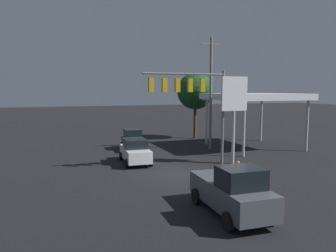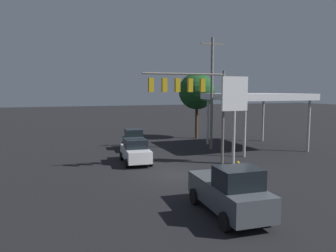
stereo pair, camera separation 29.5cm
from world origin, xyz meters
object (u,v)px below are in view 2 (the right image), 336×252
at_px(traffic_signal_assembly, 191,93).
at_px(sedan_far, 135,151).
at_px(utility_pole, 212,91).
at_px(price_sign, 234,99).
at_px(street_tree, 197,91).
at_px(hatchback_crossing, 134,140).
at_px(fire_hydrant, 238,167).
at_px(pickup_parked, 230,192).

xyz_separation_m(traffic_signal_assembly, sedan_far, (3.62, -2.57, -4.59)).
distance_m(utility_pole, price_sign, 6.51).
bearing_deg(street_tree, hatchback_crossing, 27.90).
bearing_deg(price_sign, hatchback_crossing, -56.12).
height_order(traffic_signal_assembly, sedan_far, traffic_signal_assembly).
bearing_deg(utility_pole, street_tree, -103.44).
distance_m(price_sign, hatchback_crossing, 11.21).
bearing_deg(hatchback_crossing, sedan_far, -9.41).
relative_size(price_sign, fire_hydrant, 7.72).
xyz_separation_m(traffic_signal_assembly, street_tree, (-6.56, -13.06, 0.07)).
relative_size(price_sign, sedan_far, 1.50).
bearing_deg(sedan_far, traffic_signal_assembly, 58.75).
xyz_separation_m(traffic_signal_assembly, price_sign, (-3.54, 0.29, -0.50)).
distance_m(hatchback_crossing, street_tree, 11.03).
height_order(sedan_far, hatchback_crossing, hatchback_crossing).
distance_m(utility_pole, sedan_far, 10.32).
bearing_deg(price_sign, utility_pole, -101.99).
distance_m(pickup_parked, fire_hydrant, 7.81).
bearing_deg(pickup_parked, traffic_signal_assembly, 169.70).
relative_size(pickup_parked, fire_hydrant, 6.02).
distance_m(traffic_signal_assembly, pickup_parked, 10.73).
height_order(pickup_parked, fire_hydrant, pickup_parked).
bearing_deg(traffic_signal_assembly, sedan_far, -35.38).
distance_m(utility_pole, street_tree, 7.20).
distance_m(traffic_signal_assembly, fire_hydrant, 6.37).
xyz_separation_m(hatchback_crossing, fire_hydrant, (-4.48, 11.49, -0.51)).
distance_m(price_sign, fire_hydrant, 5.56).
height_order(traffic_signal_assembly, fire_hydrant, traffic_signal_assembly).
bearing_deg(traffic_signal_assembly, fire_hydrant, 125.14).
bearing_deg(pickup_parked, street_tree, 161.64).
distance_m(utility_pole, pickup_parked, 17.71).
relative_size(utility_pole, street_tree, 1.38).
xyz_separation_m(sedan_far, pickup_parked, (-1.38, 12.08, 0.16)).
height_order(hatchback_crossing, street_tree, street_tree).
bearing_deg(street_tree, price_sign, 77.24).
bearing_deg(utility_pole, sedan_far, 22.29).
bearing_deg(utility_pole, hatchback_crossing, -17.97).
relative_size(pickup_parked, hatchback_crossing, 1.36).
bearing_deg(fire_hydrant, pickup_parked, 55.29).
bearing_deg(traffic_signal_assembly, hatchback_crossing, -74.77).
bearing_deg(utility_pole, traffic_signal_assembly, 51.11).
xyz_separation_m(pickup_parked, street_tree, (-8.79, -22.57, 4.50)).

